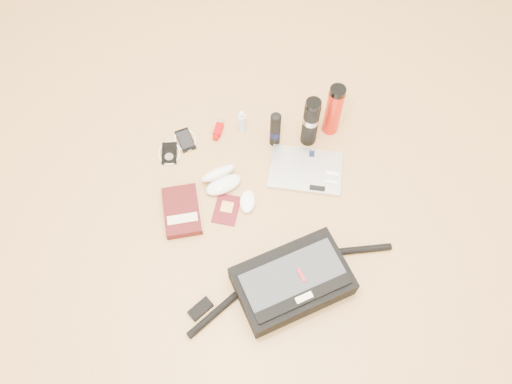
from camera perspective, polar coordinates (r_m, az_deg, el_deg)
The scene contains 14 objects.
ground at distance 2.09m, azimuth 1.35°, elevation -3.38°, with size 4.00×4.00×0.00m, color tan.
messenger_bag at distance 1.94m, azimuth 4.11°, elevation -10.18°, with size 0.85×0.37×0.12m.
laptop at distance 2.20m, azimuth 5.74°, elevation 2.49°, with size 0.36×0.30×0.03m.
book at distance 2.11m, azimuth -8.42°, elevation -2.16°, with size 0.16×0.23×0.04m.
passport at distance 2.11m, azimuth -3.39°, elevation -1.99°, with size 0.14×0.17×0.01m.
mouse at distance 2.11m, azimuth -0.98°, elevation -1.08°, with size 0.09×0.12×0.04m.
sunglasses_case at distance 2.15m, azimuth -4.03°, elevation 1.48°, with size 0.20×0.18×0.09m.
ipod at distance 2.28m, azimuth -9.87°, elevation 4.39°, with size 0.11×0.12×0.01m.
phone at distance 2.30m, azimuth -8.09°, elevation 5.91°, with size 0.12×0.14×0.01m.
inhaler at distance 2.31m, azimuth -4.29°, elevation 7.19°, with size 0.07×0.12×0.03m.
spray_bottle at distance 2.28m, azimuth -1.62°, elevation 7.96°, with size 0.05×0.05×0.13m.
aerosol_can at distance 2.20m, azimuth 2.21°, elevation 7.18°, with size 0.06×0.06×0.20m.
thermos_black at distance 2.19m, azimuth 6.27°, elevation 7.97°, with size 0.08×0.08×0.27m.
thermos_red at distance 2.24m, azimuth 8.86°, elevation 9.22°, with size 0.09×0.09×0.28m.
Camera 1 is at (-0.17, -0.86, 1.90)m, focal length 35.00 mm.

